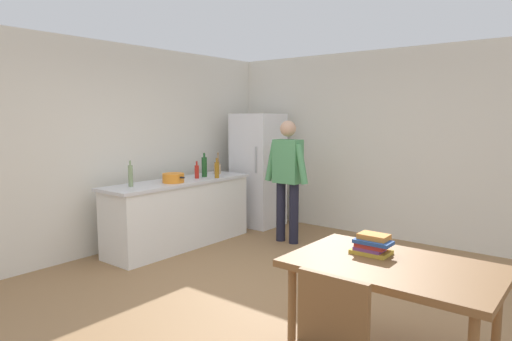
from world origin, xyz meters
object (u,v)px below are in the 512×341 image
at_px(refrigerator, 258,170).
at_px(bottle_sauce_red, 197,171).
at_px(utensil_jar, 217,168).
at_px(person, 287,173).
at_px(bottle_wine_green, 204,167).
at_px(bottle_vinegar_tall, 131,176).
at_px(bottle_oil_amber, 217,170).
at_px(dining_table, 393,274).
at_px(book_stack, 372,245).
at_px(cooking_pot, 173,178).

height_order(refrigerator, bottle_sauce_red, refrigerator).
xyz_separation_m(refrigerator, utensil_jar, (-0.18, -0.76, 0.08)).
relative_size(person, bottle_wine_green, 5.00).
xyz_separation_m(refrigerator, bottle_vinegar_tall, (-0.17, -2.33, 0.14)).
xyz_separation_m(utensil_jar, bottle_vinegar_tall, (0.02, -1.57, 0.06)).
bearing_deg(utensil_jar, bottle_wine_green, -75.33).
distance_m(person, bottle_oil_amber, 0.99).
xyz_separation_m(utensil_jar, bottle_wine_green, (0.10, -0.37, 0.07)).
distance_m(person, bottle_sauce_red, 1.26).
xyz_separation_m(person, dining_table, (2.35, -2.15, -0.31)).
relative_size(dining_table, bottle_sauce_red, 5.83).
bearing_deg(refrigerator, person, -30.23).
xyz_separation_m(bottle_sauce_red, bottle_oil_amber, (0.19, 0.20, 0.02)).
bearing_deg(bottle_sauce_red, refrigerator, 87.68).
relative_size(person, dining_table, 1.21).
bearing_deg(book_stack, refrigerator, 140.08).
bearing_deg(person, bottle_wine_green, -150.73).
bearing_deg(cooking_pot, refrigerator, 89.62).
distance_m(cooking_pot, bottle_oil_amber, 0.68).
relative_size(person, utensil_jar, 5.31).
height_order(person, bottle_sauce_red, person).
bearing_deg(utensil_jar, dining_table, -29.13).
xyz_separation_m(dining_table, book_stack, (-0.20, 0.11, 0.15)).
bearing_deg(bottle_sauce_red, cooking_pot, -84.91).
distance_m(bottle_oil_amber, book_stack, 3.31).
relative_size(dining_table, bottle_wine_green, 4.12).
height_order(bottle_sauce_red, bottle_oil_amber, bottle_oil_amber).
height_order(person, utensil_jar, person).
distance_m(refrigerator, bottle_wine_green, 1.15).
xyz_separation_m(person, bottle_oil_amber, (-0.81, -0.56, 0.04)).
relative_size(person, bottle_vinegar_tall, 5.31).
distance_m(bottle_wine_green, book_stack, 3.51).
relative_size(refrigerator, book_stack, 6.13).
height_order(utensil_jar, bottle_vinegar_tall, same).
xyz_separation_m(refrigerator, dining_table, (3.30, -2.70, -0.23)).
bearing_deg(cooking_pot, bottle_sauce_red, 95.09).
distance_m(person, bottle_wine_green, 1.19).
bearing_deg(bottle_sauce_red, bottle_oil_amber, 45.73).
bearing_deg(bottle_wine_green, utensil_jar, 104.67).
bearing_deg(cooking_pot, bottle_vinegar_tall, -105.71).
height_order(cooking_pot, bottle_oil_amber, bottle_oil_amber).
xyz_separation_m(refrigerator, cooking_pot, (-0.01, -1.78, 0.06)).
height_order(utensil_jar, bottle_oil_amber, utensil_jar).
bearing_deg(book_stack, bottle_sauce_red, 157.90).
height_order(bottle_vinegar_tall, bottle_oil_amber, bottle_vinegar_tall).
bearing_deg(person, cooking_pot, -128.16).
relative_size(refrigerator, person, 1.06).
bearing_deg(bottle_sauce_red, bottle_vinegar_tall, -96.35).
height_order(refrigerator, dining_table, refrigerator).
bearing_deg(bottle_wine_green, dining_table, -24.84).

